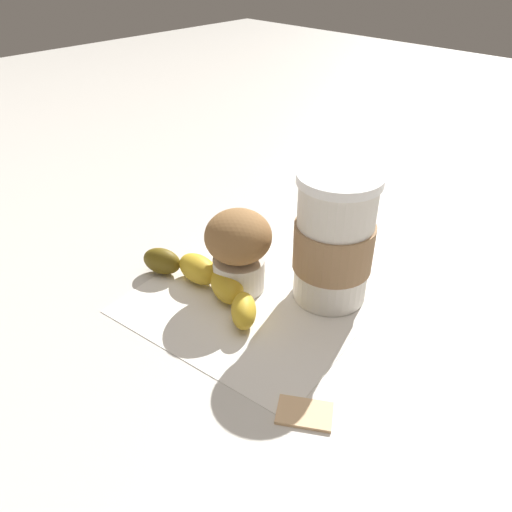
# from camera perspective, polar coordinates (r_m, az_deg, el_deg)

# --- Properties ---
(ground_plane) EXTENTS (3.00, 3.00, 0.00)m
(ground_plane) POSITION_cam_1_polar(r_m,az_deg,el_deg) (0.59, -0.00, -4.72)
(ground_plane) COLOR beige
(paper_napkin) EXTENTS (0.28, 0.28, 0.00)m
(paper_napkin) POSITION_cam_1_polar(r_m,az_deg,el_deg) (0.59, -0.00, -4.66)
(paper_napkin) COLOR white
(paper_napkin) RESTS_ON ground_plane
(coffee_cup) EXTENTS (0.09, 0.09, 0.15)m
(coffee_cup) POSITION_cam_1_polar(r_m,az_deg,el_deg) (0.56, 8.89, 1.80)
(coffee_cup) COLOR silver
(coffee_cup) RESTS_ON paper_napkin
(muffin) EXTENTS (0.08, 0.08, 0.10)m
(muffin) POSITION_cam_1_polar(r_m,az_deg,el_deg) (0.57, -1.98, 1.00)
(muffin) COLOR white
(muffin) RESTS_ON paper_napkin
(banana) EXTENTS (0.07, 0.20, 0.03)m
(banana) POSITION_cam_1_polar(r_m,az_deg,el_deg) (0.59, -5.58, -2.73)
(banana) COLOR gold
(banana) RESTS_ON paper_napkin
(sugar_packet) EXTENTS (0.05, 0.06, 0.01)m
(sugar_packet) POSITION_cam_1_polar(r_m,az_deg,el_deg) (0.47, 5.58, -17.30)
(sugar_packet) COLOR #E0B27F
(sugar_packet) RESTS_ON ground_plane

